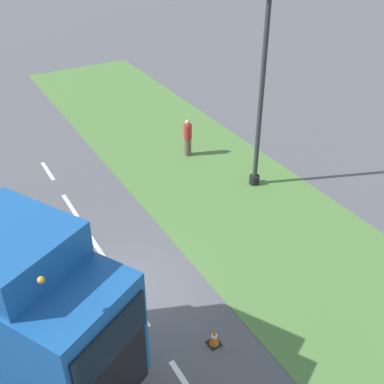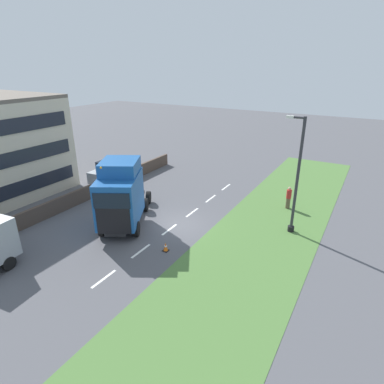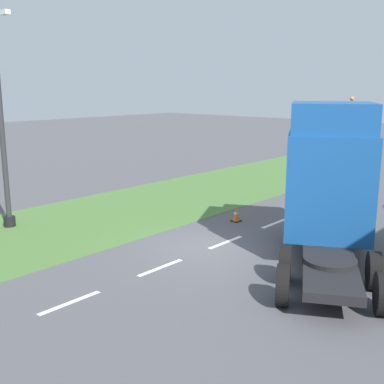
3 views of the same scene
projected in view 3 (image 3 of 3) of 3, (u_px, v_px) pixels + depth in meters
ground_plane at (209, 249)px, 16.09m from camera, size 120.00×120.00×0.00m
grass_verge at (98, 217)px, 19.98m from camera, size 7.00×44.00×0.01m
lane_markings at (196, 254)px, 15.58m from camera, size 0.16×17.80×0.00m
lorry_cab at (328, 179)px, 15.22m from camera, size 5.67×7.52×4.99m
lamp_post at (3, 135)px, 17.83m from camera, size 1.34×0.44×7.88m
traffic_cone_lead at (236, 214)px, 19.30m from camera, size 0.36×0.36×0.58m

